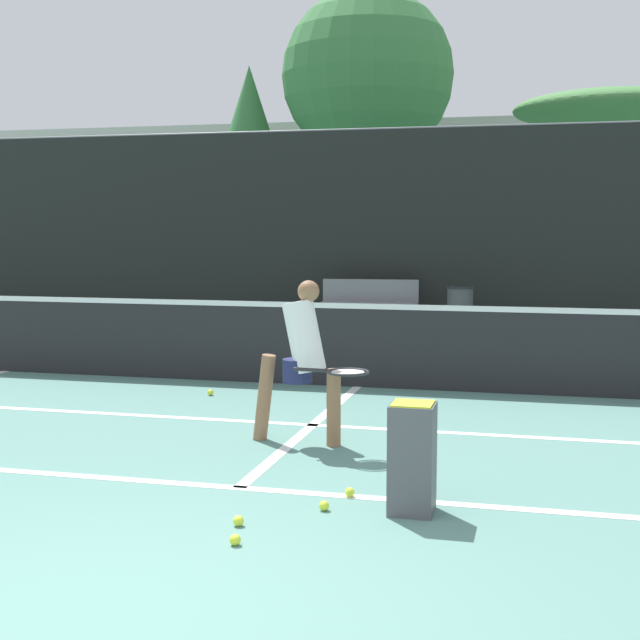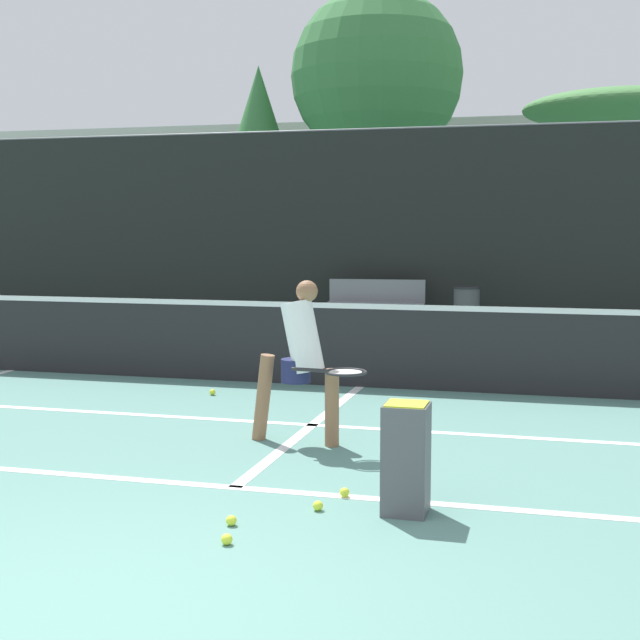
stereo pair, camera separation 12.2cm
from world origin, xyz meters
name	(u,v)px [view 2 (the right image)]	position (x,y,z in m)	size (l,w,h in m)	color
ground_plane	(72,619)	(0.00, 0.00, 0.00)	(100.00, 100.00, 0.00)	slate
court_baseline_near	(235,487)	(0.00, 2.16, 0.00)	(11.00, 0.10, 0.01)	white
court_service_line	(312,425)	(0.00, 4.19, 0.00)	(8.25, 0.10, 0.01)	white
court_center_mark	(312,425)	(0.00, 4.18, 0.00)	(0.10, 4.06, 0.01)	white
net	(360,342)	(0.00, 6.21, 0.51)	(11.09, 0.09, 1.07)	slate
fence_back	(438,227)	(0.00, 12.77, 1.80)	(24.00, 0.06, 3.61)	black
player_practicing	(301,355)	(0.10, 3.51, 0.75)	(1.08, 0.58, 1.37)	#8C6042
tennis_ball_scattered_1	(318,506)	(0.69, 1.82, 0.03)	(0.07, 0.07, 0.07)	#D1E033
tennis_ball_scattered_2	(227,539)	(0.35, 1.09, 0.03)	(0.07, 0.07, 0.07)	#D1E033
tennis_ball_scattered_3	(345,492)	(0.79, 2.14, 0.03)	(0.07, 0.07, 0.07)	#D1E033
tennis_ball_scattered_6	(212,392)	(-1.43, 5.31, 0.03)	(0.07, 0.07, 0.07)	#D1E033
tennis_ball_scattered_7	(231,521)	(0.26, 1.41, 0.03)	(0.07, 0.07, 0.07)	#D1E033
ball_hopper	(406,456)	(1.24, 1.92, 0.37)	(0.28, 0.28, 0.71)	#4C4C51
courtside_bench	(376,301)	(-1.01, 12.14, 0.47)	(1.76, 0.54, 0.86)	slate
trash_bin	(466,309)	(0.64, 11.82, 0.40)	(0.46, 0.46, 0.79)	#3F3F42
parked_car	(382,280)	(-1.76, 16.60, 0.57)	(1.85, 4.13, 1.36)	black
tree_west	(620,110)	(3.55, 20.58, 4.73)	(4.86, 4.86, 5.22)	brown
tree_mid	(377,76)	(-2.77, 20.81, 5.88)	(4.68, 4.68, 8.24)	brown
tree_east	(259,133)	(-6.02, 20.37, 4.39)	(2.34, 2.34, 6.24)	brown
building_far	(493,202)	(0.00, 26.48, 2.63)	(36.00, 2.40, 5.25)	#B2ADA3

